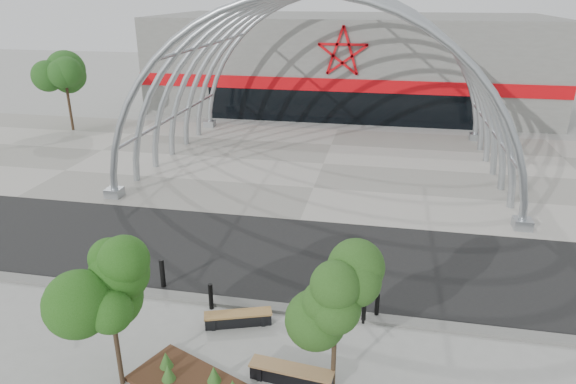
# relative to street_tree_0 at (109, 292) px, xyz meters

# --- Properties ---
(ground) EXTENTS (140.00, 140.00, 0.00)m
(ground) POSITION_rel_street_tree_0_xyz_m (2.99, 4.50, -2.93)
(ground) COLOR #989792
(ground) RESTS_ON ground
(road) EXTENTS (140.00, 7.00, 0.02)m
(road) POSITION_rel_street_tree_0_xyz_m (2.99, 8.00, -2.92)
(road) COLOR black
(road) RESTS_ON ground
(forecourt) EXTENTS (60.00, 17.00, 0.04)m
(forecourt) POSITION_rel_street_tree_0_xyz_m (2.99, 20.00, -2.91)
(forecourt) COLOR gray
(forecourt) RESTS_ON ground
(kerb) EXTENTS (60.00, 0.50, 0.12)m
(kerb) POSITION_rel_street_tree_0_xyz_m (2.99, 4.25, -2.87)
(kerb) COLOR #63635E
(kerb) RESTS_ON ground
(arena_building) EXTENTS (34.00, 15.24, 8.00)m
(arena_building) POSITION_rel_street_tree_0_xyz_m (2.99, 37.95, 1.06)
(arena_building) COLOR slate
(arena_building) RESTS_ON ground
(vault_canopy) EXTENTS (20.80, 15.80, 20.36)m
(vault_canopy) POSITION_rel_street_tree_0_xyz_m (2.99, 20.00, -2.91)
(vault_canopy) COLOR #A3A9AE
(vault_canopy) RESTS_ON ground
(street_tree_0) EXTENTS (1.79, 1.79, 4.08)m
(street_tree_0) POSITION_rel_street_tree_0_xyz_m (0.00, 0.00, 0.00)
(street_tree_0) COLOR black
(street_tree_0) RESTS_ON ground
(street_tree_1) EXTENTS (1.65, 1.65, 3.91)m
(street_tree_1) POSITION_rel_street_tree_0_xyz_m (5.69, 1.10, -0.12)
(street_tree_1) COLOR #33281A
(street_tree_1) RESTS_ON ground
(bench_0) EXTENTS (2.20, 1.15, 0.45)m
(bench_0) POSITION_rel_street_tree_0_xyz_m (2.39, 3.17, -2.71)
(bench_0) COLOR black
(bench_0) RESTS_ON ground
(bench_1) EXTENTS (2.38, 0.76, 0.49)m
(bench_1) POSITION_rel_street_tree_0_xyz_m (4.55, 0.94, -2.69)
(bench_1) COLOR black
(bench_1) RESTS_ON ground
(bollard_0) EXTENTS (0.17, 0.17, 1.07)m
(bollard_0) POSITION_rel_street_tree_0_xyz_m (-2.76, 2.27, -2.40)
(bollard_0) COLOR black
(bollard_0) RESTS_ON ground
(bollard_1) EXTENTS (0.18, 0.18, 1.11)m
(bollard_1) POSITION_rel_street_tree_0_xyz_m (-0.92, 4.84, -2.37)
(bollard_1) COLOR black
(bollard_1) RESTS_ON ground
(bollard_2) EXTENTS (0.15, 0.15, 0.96)m
(bollard_2) POSITION_rel_street_tree_0_xyz_m (1.24, 3.87, -2.45)
(bollard_2) COLOR black
(bollard_2) RESTS_ON ground
(bollard_3) EXTENTS (0.14, 0.14, 0.90)m
(bollard_3) POSITION_rel_street_tree_0_xyz_m (6.76, 4.43, -2.48)
(bollard_3) COLOR black
(bollard_3) RESTS_ON ground
(bollard_4) EXTENTS (0.14, 0.14, 0.90)m
(bollard_4) POSITION_rel_street_tree_0_xyz_m (6.35, 4.05, -2.48)
(bollard_4) COLOR black
(bollard_4) RESTS_ON ground
(bg_tree_0) EXTENTS (3.00, 3.00, 6.45)m
(bg_tree_0) POSITION_rel_street_tree_0_xyz_m (-17.01, 24.50, 1.71)
(bg_tree_0) COLOR #2F2114
(bg_tree_0) RESTS_ON ground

